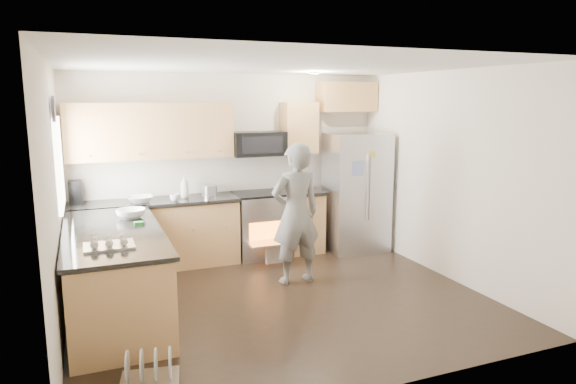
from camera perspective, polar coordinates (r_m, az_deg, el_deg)
name	(u,v)px	position (r m, az deg, el deg)	size (l,w,h in m)	color
ground	(281,300)	(5.96, -0.83, -11.87)	(4.50, 4.50, 0.00)	black
room_shell	(276,153)	(5.55, -1.29, 4.38)	(4.54, 4.04, 2.62)	silver
back_cabinet_run	(195,194)	(7.15, -10.28, -0.21)	(4.45, 0.64, 2.50)	#B88149
peninsula	(115,273)	(5.69, -18.66, -8.52)	(0.96, 2.36, 1.03)	#B88149
stove_range	(261,210)	(7.40, -3.02, -1.98)	(0.76, 0.97, 1.79)	#B7B7BC
refrigerator	(356,192)	(7.71, 7.60, -0.04)	(0.89, 0.71, 1.75)	#B7B7BC
person	(296,214)	(6.26, 0.87, -2.44)	(0.63, 0.42, 1.74)	slate
dish_rack	(149,374)	(4.50, -15.15, -18.93)	(0.52, 0.45, 0.29)	#B7B7BC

